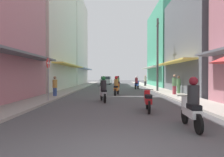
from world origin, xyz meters
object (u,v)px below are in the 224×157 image
motorbike_black (103,85)px  street_sign_no_entry (48,74)px  pedestrian_foreground (179,85)px  pedestrian_crossing (174,85)px  pedestrian_far (55,87)px  pedestrian_midway (145,81)px  motorbike_silver (103,90)px  parked_car (106,80)px  motorbike_red (148,100)px  motorbike_maroon (118,82)px  motorbike_white (191,106)px  utility_pole (158,55)px  motorbike_orange (117,87)px  motorbike_blue (137,83)px

motorbike_black → street_sign_no_entry: bearing=-103.1°
pedestrian_foreground → pedestrian_crossing: size_ratio=0.94×
pedestrian_far → pedestrian_midway: bearing=59.3°
pedestrian_crossing → street_sign_no_entry: street_sign_no_entry is taller
motorbike_silver → street_sign_no_entry: (-3.26, -0.36, 1.01)m
parked_car → pedestrian_crossing: pedestrian_crossing is taller
motorbike_red → parked_car: 28.22m
parked_car → motorbike_silver: bearing=-88.1°
motorbike_red → pedestrian_midway: (2.94, 20.54, 0.32)m
motorbike_maroon → pedestrian_foreground: 12.61m
motorbike_red → pedestrian_foreground: size_ratio=1.14×
motorbike_white → motorbike_red: (-0.82, 3.03, -0.20)m
motorbike_red → street_sign_no_entry: street_sign_no_entry is taller
street_sign_no_entry → motorbike_white: bearing=-43.4°
utility_pole → motorbike_silver: bearing=-123.1°
motorbike_red → parked_car: (-3.05, 28.05, 0.24)m
motorbike_silver → pedestrian_foreground: (6.13, 4.88, 0.09)m
motorbike_orange → pedestrian_far: size_ratio=1.15×
motorbike_black → pedestrian_midway: (5.82, 6.47, 0.32)m
motorbike_black → parked_car: bearing=90.7°
motorbike_blue → motorbike_black: size_ratio=1.00×
motorbike_white → motorbike_silver: bearing=115.6°
motorbike_orange → utility_pole: 5.92m
motorbike_silver → motorbike_black: 10.80m
motorbike_black → street_sign_no_entry: street_sign_no_entry is taller
motorbike_white → motorbike_red: size_ratio=1.00×
utility_pole → street_sign_no_entry: utility_pole is taller
motorbike_blue → pedestrian_foreground: (2.79, -7.00, 0.09)m
motorbike_silver → utility_pole: 9.41m
parked_car → pedestrian_far: pedestrian_far is taller
parked_car → street_sign_no_entry: 25.27m
motorbike_silver → motorbike_black: size_ratio=1.03×
motorbike_black → pedestrian_midway: bearing=48.1°
pedestrian_far → utility_pole: (8.56, 5.08, 2.88)m
motorbike_silver → pedestrian_midway: 18.01m
motorbike_silver → pedestrian_far: motorbike_silver is taller
pedestrian_far → motorbike_white: bearing=-52.4°
motorbike_silver → utility_pole: (4.88, 7.48, 2.96)m
motorbike_red → utility_pole: 11.53m
motorbike_blue → motorbike_silver: (-3.34, -11.88, 0.00)m
motorbike_black → pedestrian_foreground: pedestrian_foreground is taller
motorbike_blue → motorbike_maroon: same height
motorbike_blue → pedestrian_far: 11.80m
motorbike_red → pedestrian_far: size_ratio=1.16×
motorbike_silver → street_sign_no_entry: size_ratio=0.67×
motorbike_black → pedestrian_far: 8.90m
motorbike_blue → utility_pole: 5.52m
motorbike_maroon → parked_car: bearing=103.6°
motorbike_blue → motorbike_white: 18.19m
motorbike_red → parked_car: size_ratio=0.43×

